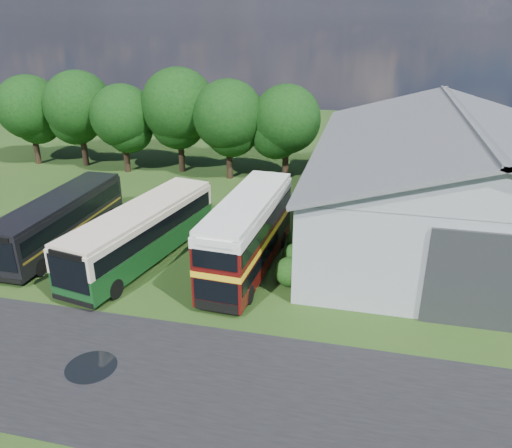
% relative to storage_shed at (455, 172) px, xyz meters
% --- Properties ---
extents(ground, '(120.00, 120.00, 0.00)m').
position_rel_storage_shed_xyz_m(ground, '(-15.00, -15.98, -4.17)').
color(ground, '#1E3C13').
rests_on(ground, ground).
extents(asphalt_road, '(60.00, 8.00, 0.02)m').
position_rel_storage_shed_xyz_m(asphalt_road, '(-12.00, -18.98, -4.17)').
color(asphalt_road, black).
rests_on(asphalt_road, ground).
extents(puddle, '(2.20, 2.20, 0.01)m').
position_rel_storage_shed_xyz_m(puddle, '(-16.50, -18.98, -4.17)').
color(puddle, black).
rests_on(puddle, ground).
extents(storage_shed, '(18.80, 24.80, 8.15)m').
position_rel_storage_shed_xyz_m(storage_shed, '(0.00, 0.00, 0.00)').
color(storage_shed, gray).
rests_on(storage_shed, ground).
extents(tree_far_left, '(6.12, 6.12, 8.64)m').
position_rel_storage_shed_xyz_m(tree_far_left, '(-38.00, 8.02, 1.40)').
color(tree_far_left, black).
rests_on(tree_far_left, ground).
extents(tree_left_a, '(6.46, 6.46, 9.12)m').
position_rel_storage_shed_xyz_m(tree_left_a, '(-33.00, 8.52, 1.71)').
color(tree_left_a, black).
rests_on(tree_left_a, ground).
extents(tree_left_b, '(5.78, 5.78, 8.16)m').
position_rel_storage_shed_xyz_m(tree_left_b, '(-28.00, 7.52, 1.09)').
color(tree_left_b, black).
rests_on(tree_left_b, ground).
extents(tree_mid, '(6.80, 6.80, 9.60)m').
position_rel_storage_shed_xyz_m(tree_mid, '(-23.00, 8.82, 2.02)').
color(tree_mid, black).
rests_on(tree_mid, ground).
extents(tree_right_a, '(6.26, 6.26, 8.83)m').
position_rel_storage_shed_xyz_m(tree_right_a, '(-18.00, 7.82, 1.52)').
color(tree_right_a, black).
rests_on(tree_right_a, ground).
extents(tree_right_b, '(5.98, 5.98, 8.45)m').
position_rel_storage_shed_xyz_m(tree_right_b, '(-13.00, 8.62, 1.27)').
color(tree_right_b, black).
rests_on(tree_right_b, ground).
extents(shrub_front, '(1.70, 1.70, 1.70)m').
position_rel_storage_shed_xyz_m(shrub_front, '(-9.40, -9.98, -4.17)').
color(shrub_front, '#194714').
rests_on(shrub_front, ground).
extents(shrub_mid, '(1.60, 1.60, 1.60)m').
position_rel_storage_shed_xyz_m(shrub_mid, '(-9.40, -7.98, -4.17)').
color(shrub_mid, '#194714').
rests_on(shrub_mid, ground).
extents(shrub_back, '(1.80, 1.80, 1.80)m').
position_rel_storage_shed_xyz_m(shrub_back, '(-9.40, -5.98, -4.17)').
color(shrub_back, '#194714').
rests_on(shrub_back, ground).
extents(bus_green_single, '(5.07, 12.56, 3.38)m').
position_rel_storage_shed_xyz_m(bus_green_single, '(-18.60, -9.10, -2.37)').
color(bus_green_single, black).
rests_on(bus_green_single, ground).
extents(bus_maroon_double, '(3.30, 10.59, 4.49)m').
position_rel_storage_shed_xyz_m(bus_maroon_double, '(-12.09, -8.87, -1.92)').
color(bus_maroon_double, black).
rests_on(bus_maroon_double, ground).
extents(bus_dark_single, '(2.80, 11.58, 3.19)m').
position_rel_storage_shed_xyz_m(bus_dark_single, '(-24.73, -8.23, -2.47)').
color(bus_dark_single, black).
rests_on(bus_dark_single, ground).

